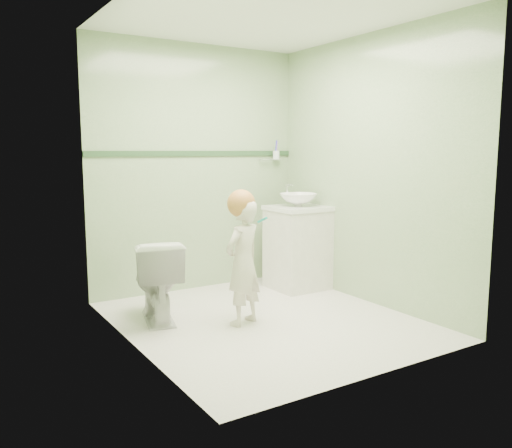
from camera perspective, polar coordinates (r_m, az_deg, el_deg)
ground at (r=4.37m, az=1.06°, el=-10.42°), size 2.50×2.50×0.00m
room_shell at (r=4.15m, az=1.11°, el=5.51°), size 2.50×2.54×2.40m
trim_stripe at (r=5.23m, az=-6.42°, el=7.62°), size 2.20×0.02×0.05m
vanity at (r=5.29m, az=4.54°, el=-2.69°), size 0.52×0.50×0.80m
counter at (r=5.23m, az=4.59°, el=1.72°), size 0.54×0.52×0.04m
basin at (r=5.22m, az=4.60°, el=2.64°), size 0.37×0.37×0.13m
faucet at (r=5.37m, az=3.43°, el=3.65°), size 0.03×0.13×0.18m
cup_holder at (r=5.62m, az=2.12°, el=7.47°), size 0.26×0.07×0.21m
toilet at (r=4.37m, az=-10.73°, el=-5.93°), size 0.53×0.73×0.68m
toddler at (r=4.16m, az=-1.41°, el=-4.19°), size 0.43×0.36×1.00m
hair_cap at (r=4.11m, az=-1.61°, el=2.23°), size 0.22×0.22×0.22m
teal_toothbrush at (r=4.09m, az=0.58°, el=0.50°), size 0.10×0.14×0.08m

